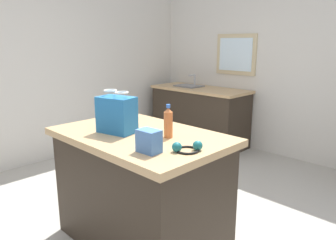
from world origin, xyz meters
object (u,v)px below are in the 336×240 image
shopping_bag (117,114)px  bottle (168,123)px  small_box (149,141)px  ear_defenders (187,148)px  kitchen_island (141,188)px

shopping_bag → bottle: bearing=25.3°
small_box → ear_defenders: small_box is taller
small_box → kitchen_island: bearing=146.8°
kitchen_island → ear_defenders: size_ratio=6.44×
ear_defenders → bottle: bearing=156.3°
shopping_bag → bottle: (0.37, 0.18, -0.03)m
kitchen_island → ear_defenders: bearing=-6.4°
bottle → shopping_bag: bearing=-154.7°
small_box → bottle: bearing=114.1°
kitchen_island → small_box: size_ratio=9.27×
shopping_bag → bottle: shopping_bag is taller
ear_defenders → small_box: bearing=-131.0°
kitchen_island → small_box: bearing=-33.2°
shopping_bag → ear_defenders: 0.68m
shopping_bag → bottle: 0.41m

